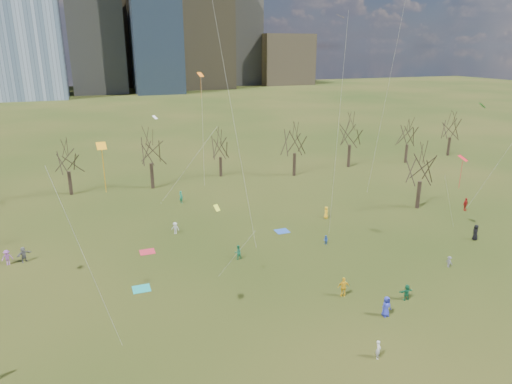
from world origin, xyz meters
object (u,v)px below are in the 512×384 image
object	(u,v)px
blanket_navy	(282,231)
person_1	(378,349)
person_4	(344,287)
blanket_teal	(141,289)
blanket_crimson	(147,252)
person_0	(386,306)

from	to	relation	value
blanket_navy	person_1	distance (m)	24.17
blanket_navy	person_4	size ratio (longest dim) A/B	0.86
blanket_teal	person_1	distance (m)	21.66
blanket_navy	person_1	world-z (taller)	person_1
blanket_crimson	blanket_navy	bearing A→B (deg)	0.90
blanket_teal	person_1	xyz separation A→B (m)	(14.74, -15.86, 0.70)
blanket_teal	person_0	size ratio (longest dim) A/B	0.90
blanket_teal	blanket_crimson	xyz separation A→B (m)	(1.56, 7.87, 0.00)
blanket_navy	person_1	xyz separation A→B (m)	(-2.91, -23.99, 0.70)
blanket_crimson	person_0	bearing A→B (deg)	-48.93
blanket_crimson	person_0	world-z (taller)	person_0
blanket_crimson	person_0	xyz separation A→B (m)	(16.92, -19.41, 0.88)
blanket_crimson	person_1	world-z (taller)	person_1
blanket_teal	blanket_crimson	world-z (taller)	same
blanket_crimson	person_1	bearing A→B (deg)	-60.97
person_4	person_1	bearing A→B (deg)	88.84
blanket_navy	blanket_crimson	world-z (taller)	same
blanket_crimson	person_0	distance (m)	25.76
blanket_teal	person_0	world-z (taller)	person_0
blanket_navy	person_0	xyz separation A→B (m)	(0.83, -19.67, 0.88)
blanket_teal	person_4	distance (m)	18.45
blanket_teal	person_0	xyz separation A→B (m)	(18.48, -11.54, 0.88)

